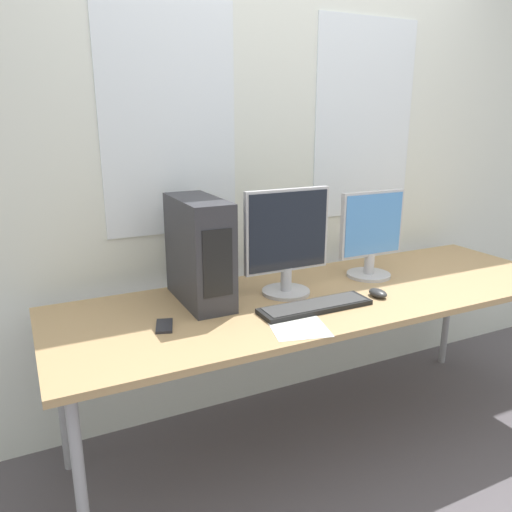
# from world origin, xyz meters

# --- Properties ---
(ground_plane) EXTENTS (14.00, 14.00, 0.00)m
(ground_plane) POSITION_xyz_m (0.00, 0.00, 0.00)
(ground_plane) COLOR #565156
(wall_back) EXTENTS (8.00, 0.07, 2.70)m
(wall_back) POSITION_xyz_m (0.00, 0.93, 1.35)
(wall_back) COLOR silver
(wall_back) RESTS_ON ground_plane
(desk) EXTENTS (2.45, 0.80, 0.76)m
(desk) POSITION_xyz_m (0.00, 0.40, 0.72)
(desk) COLOR tan
(desk) RESTS_ON ground_plane
(pc_tower) EXTENTS (0.18, 0.43, 0.45)m
(pc_tower) POSITION_xyz_m (-0.55, 0.56, 0.99)
(pc_tower) COLOR #2D2D33
(pc_tower) RESTS_ON desk
(monitor_main) EXTENTS (0.41, 0.22, 0.48)m
(monitor_main) POSITION_xyz_m (-0.16, 0.48, 1.01)
(monitor_main) COLOR #B7B7BC
(monitor_main) RESTS_ON desk
(monitor_right_near) EXTENTS (0.36, 0.22, 0.43)m
(monitor_right_near) POSITION_xyz_m (0.33, 0.51, 0.98)
(monitor_right_near) COLOR #B7B7BC
(monitor_right_near) RESTS_ON desk
(keyboard) EXTENTS (0.50, 0.14, 0.02)m
(keyboard) POSITION_xyz_m (-0.15, 0.26, 0.77)
(keyboard) COLOR black
(keyboard) RESTS_ON desk
(mouse) EXTENTS (0.06, 0.10, 0.03)m
(mouse) POSITION_xyz_m (0.18, 0.26, 0.78)
(mouse) COLOR #2D2D2D
(mouse) RESTS_ON desk
(cell_phone) EXTENTS (0.10, 0.14, 0.01)m
(cell_phone) POSITION_xyz_m (-0.77, 0.35, 0.77)
(cell_phone) COLOR #232328
(cell_phone) RESTS_ON desk
(paper_sheet_left) EXTENTS (0.28, 0.34, 0.00)m
(paper_sheet_left) POSITION_xyz_m (-0.30, 0.16, 0.76)
(paper_sheet_left) COLOR white
(paper_sheet_left) RESTS_ON desk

